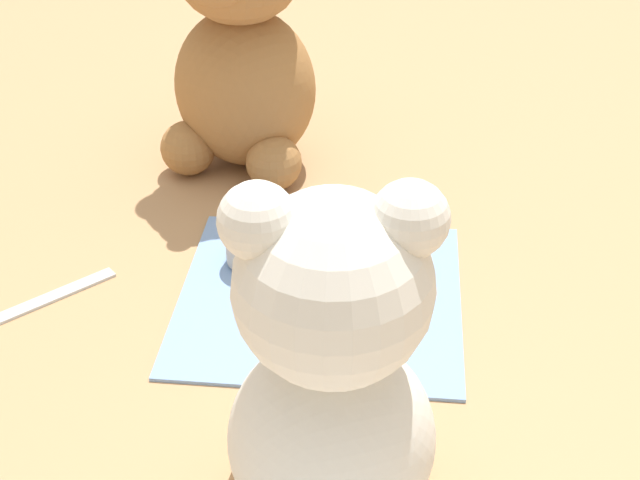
# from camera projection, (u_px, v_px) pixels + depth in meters

# --- Properties ---
(ground_plane) EXTENTS (4.00, 4.00, 0.00)m
(ground_plane) POSITION_uv_depth(u_px,v_px,m) (320.00, 299.00, 0.70)
(ground_plane) COLOR tan
(knitted_placemat) EXTENTS (0.22, 0.21, 0.01)m
(knitted_placemat) POSITION_uv_depth(u_px,v_px,m) (320.00, 296.00, 0.70)
(knitted_placemat) COLOR #7A9ED1
(knitted_placemat) RESTS_ON ground_plane
(teddy_bear_cream) EXTENTS (0.13, 0.12, 0.23)m
(teddy_bear_cream) POSITION_uv_depth(u_px,v_px,m) (332.00, 379.00, 0.47)
(teddy_bear_cream) COLOR silver
(teddy_bear_cream) RESTS_ON ground_plane
(teddy_bear_tan) EXTENTS (0.16, 0.15, 0.28)m
(teddy_bear_tan) POSITION_uv_depth(u_px,v_px,m) (241.00, 33.00, 0.81)
(teddy_bear_tan) COLOR #A3703D
(teddy_bear_tan) RESTS_ON ground_plane
(cupcake_near_cream_bear) EXTENTS (0.06, 0.06, 0.08)m
(cupcake_near_cream_bear) POSITION_uv_depth(u_px,v_px,m) (359.00, 269.00, 0.68)
(cupcake_near_cream_bear) COLOR #B2ADA3
(cupcake_near_cream_bear) RESTS_ON knitted_placemat
(cupcake_near_tan_bear) EXTENTS (0.05, 0.05, 0.07)m
(cupcake_near_tan_bear) POSITION_uv_depth(u_px,v_px,m) (254.00, 232.00, 0.72)
(cupcake_near_tan_bear) COLOR #B2ADA3
(cupcake_near_tan_bear) RESTS_ON knitted_placemat
(teaspoon) EXTENTS (0.11, 0.10, 0.01)m
(teaspoon) POSITION_uv_depth(u_px,v_px,m) (34.00, 303.00, 0.69)
(teaspoon) COLOR silver
(teaspoon) RESTS_ON ground_plane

